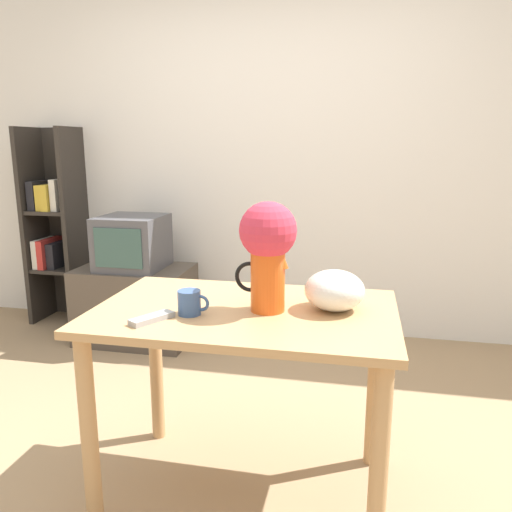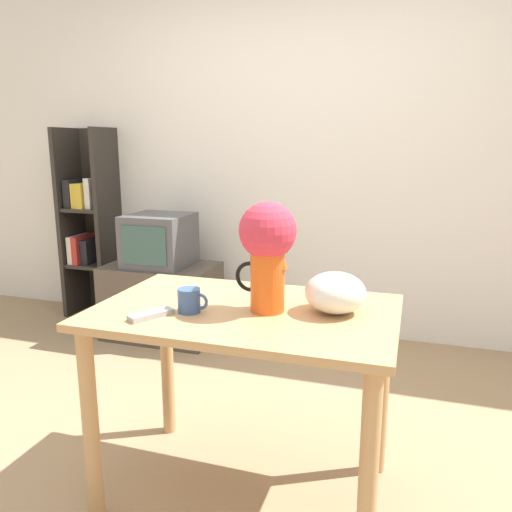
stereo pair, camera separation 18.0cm
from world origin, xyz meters
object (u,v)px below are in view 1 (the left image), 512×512
(flower_vase, at_px, (268,244))
(coffee_mug, at_px, (190,303))
(white_bowl, at_px, (334,290))
(tv_set, at_px, (132,242))

(flower_vase, relative_size, coffee_mug, 3.48)
(coffee_mug, distance_m, white_bowl, 0.53)
(coffee_mug, relative_size, tv_set, 0.27)
(coffee_mug, bearing_deg, tv_set, 122.06)
(white_bowl, bearing_deg, coffee_mug, -162.44)
(coffee_mug, xyz_separation_m, white_bowl, (0.50, 0.16, 0.03))
(white_bowl, distance_m, tv_set, 2.00)
(coffee_mug, relative_size, white_bowl, 0.52)
(flower_vase, relative_size, white_bowl, 1.82)
(coffee_mug, xyz_separation_m, tv_set, (-0.95, 1.52, -0.10))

